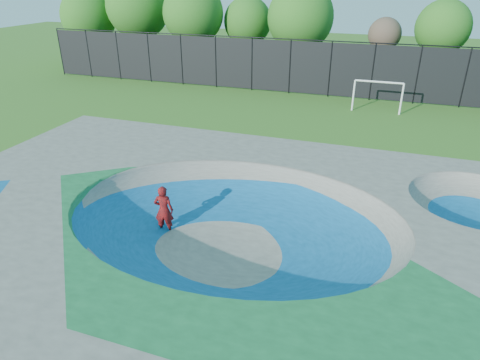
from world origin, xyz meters
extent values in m
plane|color=#33641B|center=(0.00, 0.00, 0.00)|extent=(120.00, 120.00, 0.00)
cube|color=gray|center=(0.00, 0.00, 0.75)|extent=(22.00, 14.00, 1.50)
imported|color=red|center=(-2.62, 0.21, 0.92)|extent=(0.75, 0.58, 1.84)
cube|color=black|center=(-2.62, 0.21, 0.03)|extent=(0.80, 0.32, 0.05)
cylinder|color=white|center=(2.08, 17.91, 1.01)|extent=(0.12, 0.12, 2.02)
cylinder|color=white|center=(5.12, 17.91, 1.01)|extent=(0.12, 0.12, 2.02)
cylinder|color=white|center=(3.60, 17.91, 2.02)|extent=(3.03, 0.12, 0.12)
cylinder|color=black|center=(-24.00, 21.00, 2.00)|extent=(0.09, 0.09, 4.00)
cylinder|color=black|center=(-21.00, 21.00, 2.00)|extent=(0.09, 0.09, 4.00)
cylinder|color=black|center=(-18.00, 21.00, 2.00)|extent=(0.09, 0.09, 4.00)
cylinder|color=black|center=(-15.00, 21.00, 2.00)|extent=(0.09, 0.09, 4.00)
cylinder|color=black|center=(-12.00, 21.00, 2.00)|extent=(0.09, 0.09, 4.00)
cylinder|color=black|center=(-9.00, 21.00, 2.00)|extent=(0.09, 0.09, 4.00)
cylinder|color=black|center=(-6.00, 21.00, 2.00)|extent=(0.09, 0.09, 4.00)
cylinder|color=black|center=(-3.00, 21.00, 2.00)|extent=(0.09, 0.09, 4.00)
cylinder|color=black|center=(0.00, 21.00, 2.00)|extent=(0.09, 0.09, 4.00)
cylinder|color=black|center=(3.00, 21.00, 2.00)|extent=(0.09, 0.09, 4.00)
cylinder|color=black|center=(6.00, 21.00, 2.00)|extent=(0.09, 0.09, 4.00)
cylinder|color=black|center=(9.00, 21.00, 2.00)|extent=(0.09, 0.09, 4.00)
cube|color=black|center=(0.00, 21.00, 2.00)|extent=(48.00, 0.03, 3.80)
cylinder|color=black|center=(0.00, 21.00, 4.00)|extent=(48.00, 0.08, 0.08)
cylinder|color=#493524|center=(-24.25, 25.96, 1.34)|extent=(0.44, 0.44, 2.68)
sphere|color=#26641A|center=(-24.25, 25.96, 4.65)|extent=(5.26, 5.26, 5.26)
cylinder|color=#493524|center=(-18.78, 26.15, 1.71)|extent=(0.44, 0.44, 3.42)
sphere|color=#26641A|center=(-18.78, 26.15, 5.62)|extent=(5.87, 5.87, 5.87)
cylinder|color=#493524|center=(-12.68, 25.06, 1.64)|extent=(0.44, 0.44, 3.28)
sphere|color=#26641A|center=(-12.68, 25.06, 5.25)|extent=(5.26, 5.26, 5.26)
cylinder|color=#493524|center=(-8.31, 26.93, 1.49)|extent=(0.44, 0.44, 2.98)
sphere|color=#26641A|center=(-8.31, 26.93, 4.55)|extent=(4.19, 4.19, 4.19)
cylinder|color=#493524|center=(-3.21, 24.92, 1.60)|extent=(0.44, 0.44, 3.20)
sphere|color=#26641A|center=(-3.21, 24.92, 5.18)|extent=(5.29, 5.29, 5.29)
cylinder|color=#493524|center=(3.35, 26.56, 1.44)|extent=(0.44, 0.44, 2.88)
sphere|color=brown|center=(3.35, 26.56, 3.98)|extent=(2.60, 2.60, 2.60)
cylinder|color=#493524|center=(7.47, 25.93, 1.59)|extent=(0.44, 0.44, 3.19)
sphere|color=#26641A|center=(7.47, 25.93, 4.70)|extent=(4.03, 4.03, 4.03)
camera|label=1|loc=(4.07, -11.10, 8.29)|focal=32.00mm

